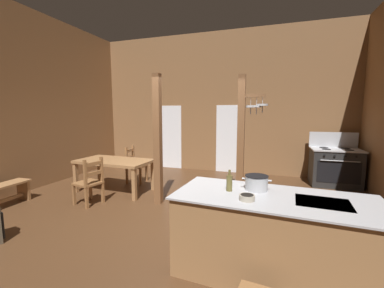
{
  "coord_description": "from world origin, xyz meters",
  "views": [
    {
      "loc": [
        1.64,
        -3.63,
        1.83
      ],
      "look_at": [
        0.13,
        0.92,
        1.21
      ],
      "focal_mm": 23.1,
      "sensor_mm": 36.0,
      "label": 1
    }
  ],
  "objects_px": {
    "ladderback_chair_near_window": "(135,165)",
    "bottle_tall_on_counter": "(229,183)",
    "mixing_bowl_on_counter": "(247,197)",
    "stove_range": "(335,167)",
    "dining_table": "(114,164)",
    "ladderback_chair_by_post": "(90,182)",
    "stockpot_on_counter": "(256,183)",
    "kitchen_island": "(273,236)"
  },
  "relations": [
    {
      "from": "ladderback_chair_near_window",
      "to": "bottle_tall_on_counter",
      "type": "xyz_separation_m",
      "value": [
        2.97,
        -2.79,
        0.57
      ]
    },
    {
      "from": "ladderback_chair_near_window",
      "to": "mixing_bowl_on_counter",
      "type": "xyz_separation_m",
      "value": [
        3.2,
        -3.04,
        0.5
      ]
    },
    {
      "from": "stove_range",
      "to": "mixing_bowl_on_counter",
      "type": "height_order",
      "value": "stove_range"
    },
    {
      "from": "bottle_tall_on_counter",
      "to": "dining_table",
      "type": "bearing_deg",
      "value": 146.69
    },
    {
      "from": "ladderback_chair_by_post",
      "to": "stockpot_on_counter",
      "type": "height_order",
      "value": "stockpot_on_counter"
    },
    {
      "from": "mixing_bowl_on_counter",
      "to": "stove_range",
      "type": "bearing_deg",
      "value": 68.39
    },
    {
      "from": "ladderback_chair_near_window",
      "to": "bottle_tall_on_counter",
      "type": "bearing_deg",
      "value": -43.19
    },
    {
      "from": "dining_table",
      "to": "stockpot_on_counter",
      "type": "bearing_deg",
      "value": -29.11
    },
    {
      "from": "kitchen_island",
      "to": "stockpot_on_counter",
      "type": "relative_size",
      "value": 6.55
    },
    {
      "from": "kitchen_island",
      "to": "stove_range",
      "type": "distance_m",
      "value": 4.39
    },
    {
      "from": "dining_table",
      "to": "stove_range",
      "type": "bearing_deg",
      "value": 23.19
    },
    {
      "from": "dining_table",
      "to": "ladderback_chair_by_post",
      "type": "xyz_separation_m",
      "value": [
        0.05,
        -0.88,
        -0.2
      ]
    },
    {
      "from": "stockpot_on_counter",
      "to": "bottle_tall_on_counter",
      "type": "relative_size",
      "value": 1.36
    },
    {
      "from": "bottle_tall_on_counter",
      "to": "kitchen_island",
      "type": "bearing_deg",
      "value": -4.5
    },
    {
      "from": "stove_range",
      "to": "dining_table",
      "type": "bearing_deg",
      "value": -156.81
    },
    {
      "from": "stove_range",
      "to": "stockpot_on_counter",
      "type": "relative_size",
      "value": 3.9
    },
    {
      "from": "stove_range",
      "to": "bottle_tall_on_counter",
      "type": "xyz_separation_m",
      "value": [
        -1.95,
        -4.11,
        0.54
      ]
    },
    {
      "from": "stockpot_on_counter",
      "to": "bottle_tall_on_counter",
      "type": "xyz_separation_m",
      "value": [
        -0.3,
        -0.14,
        0.01
      ]
    },
    {
      "from": "stove_range",
      "to": "bottle_tall_on_counter",
      "type": "bearing_deg",
      "value": -115.46
    },
    {
      "from": "kitchen_island",
      "to": "ladderback_chair_near_window",
      "type": "distance_m",
      "value": 4.48
    },
    {
      "from": "stove_range",
      "to": "ladderback_chair_near_window",
      "type": "height_order",
      "value": "stove_range"
    },
    {
      "from": "ladderback_chair_by_post",
      "to": "bottle_tall_on_counter",
      "type": "height_order",
      "value": "bottle_tall_on_counter"
    },
    {
      "from": "kitchen_island",
      "to": "stove_range",
      "type": "relative_size",
      "value": 1.68
    },
    {
      "from": "mixing_bowl_on_counter",
      "to": "ladderback_chair_near_window",
      "type": "bearing_deg",
      "value": 136.47
    },
    {
      "from": "kitchen_island",
      "to": "stove_range",
      "type": "xyz_separation_m",
      "value": [
        1.45,
        4.15,
        0.02
      ]
    },
    {
      "from": "stockpot_on_counter",
      "to": "bottle_tall_on_counter",
      "type": "bearing_deg",
      "value": -155.4
    },
    {
      "from": "dining_table",
      "to": "kitchen_island",
      "type": "bearing_deg",
      "value": -29.88
    },
    {
      "from": "kitchen_island",
      "to": "bottle_tall_on_counter",
      "type": "xyz_separation_m",
      "value": [
        -0.5,
        0.04,
        0.56
      ]
    },
    {
      "from": "ladderback_chair_near_window",
      "to": "bottle_tall_on_counter",
      "type": "relative_size",
      "value": 3.81
    },
    {
      "from": "kitchen_island",
      "to": "ladderback_chair_near_window",
      "type": "xyz_separation_m",
      "value": [
        -3.47,
        2.83,
        -0.01
      ]
    },
    {
      "from": "dining_table",
      "to": "ladderback_chair_near_window",
      "type": "height_order",
      "value": "ladderback_chair_near_window"
    },
    {
      "from": "ladderback_chair_by_post",
      "to": "stockpot_on_counter",
      "type": "distance_m",
      "value": 3.44
    },
    {
      "from": "kitchen_island",
      "to": "stockpot_on_counter",
      "type": "height_order",
      "value": "stockpot_on_counter"
    },
    {
      "from": "stockpot_on_counter",
      "to": "mixing_bowl_on_counter",
      "type": "height_order",
      "value": "stockpot_on_counter"
    },
    {
      "from": "stockpot_on_counter",
      "to": "bottle_tall_on_counter",
      "type": "distance_m",
      "value": 0.33
    },
    {
      "from": "mixing_bowl_on_counter",
      "to": "stockpot_on_counter",
      "type": "bearing_deg",
      "value": 79.94
    },
    {
      "from": "kitchen_island",
      "to": "bottle_tall_on_counter",
      "type": "height_order",
      "value": "bottle_tall_on_counter"
    },
    {
      "from": "stove_range",
      "to": "stockpot_on_counter",
      "type": "distance_m",
      "value": 4.33
    },
    {
      "from": "kitchen_island",
      "to": "ladderback_chair_by_post",
      "type": "height_order",
      "value": "ladderback_chair_by_post"
    },
    {
      "from": "dining_table",
      "to": "stockpot_on_counter",
      "type": "xyz_separation_m",
      "value": [
        3.31,
        -1.84,
        0.36
      ]
    },
    {
      "from": "bottle_tall_on_counter",
      "to": "mixing_bowl_on_counter",
      "type": "bearing_deg",
      "value": -47.64
    },
    {
      "from": "stove_range",
      "to": "ladderback_chair_near_window",
      "type": "relative_size",
      "value": 1.39
    }
  ]
}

